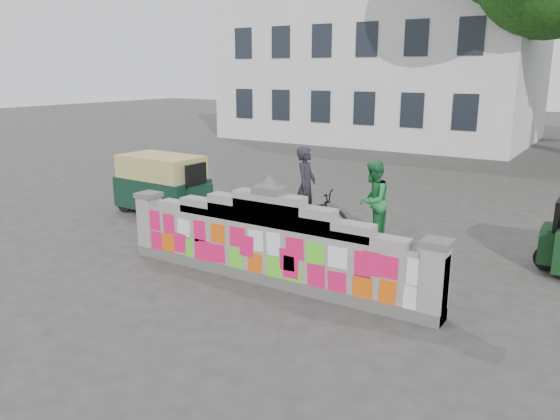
{
  "coord_description": "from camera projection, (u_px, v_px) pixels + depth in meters",
  "views": [
    {
      "loc": [
        5.23,
        -7.81,
        3.78
      ],
      "look_at": [
        -0.42,
        1.0,
        1.1
      ],
      "focal_mm": 35.0,
      "sensor_mm": 36.0,
      "label": 1
    }
  ],
  "objects": [
    {
      "name": "ground",
      "position": [
        270.0,
        282.0,
        10.04
      ],
      "size": [
        100.0,
        100.0,
        0.0
      ],
      "primitive_type": "plane",
      "color": "#383533",
      "rests_on": "ground"
    },
    {
      "name": "parapet_wall",
      "position": [
        269.0,
        243.0,
        9.85
      ],
      "size": [
        6.48,
        0.44,
        2.01
      ],
      "color": "#4C4C49",
      "rests_on": "ground"
    },
    {
      "name": "building",
      "position": [
        383.0,
        66.0,
        30.63
      ],
      "size": [
        16.0,
        10.0,
        8.9
      ],
      "color": "silver",
      "rests_on": "ground"
    },
    {
      "name": "cyclist_bike",
      "position": [
        305.0,
        212.0,
        12.82
      ],
      "size": [
        2.18,
        1.13,
        1.09
      ],
      "primitive_type": "imported",
      "rotation": [
        0.0,
        0.0,
        1.78
      ],
      "color": "black",
      "rests_on": "ground"
    },
    {
      "name": "cyclist_rider",
      "position": [
        306.0,
        197.0,
        12.72
      ],
      "size": [
        0.57,
        0.75,
        1.84
      ],
      "primitive_type": "imported",
      "rotation": [
        0.0,
        0.0,
        1.78
      ],
      "color": "black",
      "rests_on": "ground"
    },
    {
      "name": "pedestrian",
      "position": [
        373.0,
        201.0,
        12.41
      ],
      "size": [
        0.8,
        0.96,
        1.82
      ],
      "primitive_type": "imported",
      "rotation": [
        0.0,
        0.0,
        -1.44
      ],
      "color": "#217A3A",
      "rests_on": "ground"
    },
    {
      "name": "rickshaw_left",
      "position": [
        164.0,
        183.0,
        14.74
      ],
      "size": [
        2.87,
        1.4,
        1.58
      ],
      "rotation": [
        0.0,
        0.0,
        -0.03
      ],
      "color": "black",
      "rests_on": "ground"
    }
  ]
}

